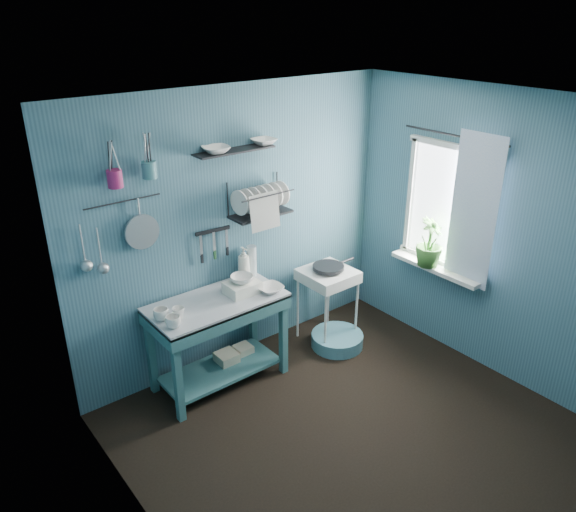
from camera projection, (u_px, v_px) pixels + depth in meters
floor at (350, 431)px, 4.42m from camera, size 3.20×3.20×0.00m
ceiling at (369, 107)px, 3.39m from camera, size 3.20×3.20×0.00m
wall_back at (238, 229)px, 4.97m from camera, size 3.20×0.00×3.20m
wall_front at (569, 399)px, 2.83m from camera, size 3.20×0.00×3.20m
wall_left at (145, 378)px, 2.99m from camera, size 0.00×3.00×3.00m
wall_right at (491, 236)px, 4.81m from camera, size 0.00×3.00×3.00m
work_counter at (219, 342)px, 4.84m from camera, size 1.19×0.67×0.81m
mug_left at (173, 322)px, 4.27m from camera, size 0.12×0.12×0.10m
mug_mid at (179, 313)px, 4.40m from camera, size 0.14×0.14×0.09m
mug_right at (161, 314)px, 4.37m from camera, size 0.17×0.17×0.10m
wash_tub at (242, 287)px, 4.78m from camera, size 0.28×0.22×0.10m
tub_bowl at (242, 279)px, 4.75m from camera, size 0.19×0.19×0.06m
soap_bottle at (244, 263)px, 4.99m from camera, size 0.12×0.12×0.30m
water_bottle at (252, 260)px, 5.07m from camera, size 0.09×0.09×0.28m
counter_bowl at (270, 289)px, 4.81m from camera, size 0.22×0.22×0.05m
hotplate_stand at (327, 305)px, 5.50m from camera, size 0.48×0.48×0.75m
frying_pan at (328, 267)px, 5.33m from camera, size 0.30×0.30×0.03m
knife_strip at (213, 231)px, 4.77m from camera, size 0.32×0.04×0.03m
dish_rack at (261, 198)px, 4.85m from camera, size 0.58×0.31×0.32m
upper_shelf at (234, 151)px, 4.56m from camera, size 0.70×0.19×0.02m
shelf_bowl_left at (216, 150)px, 4.45m from camera, size 0.25×0.25×0.05m
shelf_bowl_right at (264, 140)px, 4.71m from camera, size 0.21×0.21×0.05m
utensil_cup_magenta at (115, 179)px, 4.02m from camera, size 0.11×0.11×0.13m
utensil_cup_teal at (149, 170)px, 4.17m from camera, size 0.11×0.11×0.13m
colander at (142, 232)px, 4.33m from camera, size 0.28×0.03×0.28m
ladle_outer at (82, 244)px, 4.07m from camera, size 0.01×0.01×0.30m
ladle_inner at (99, 247)px, 4.16m from camera, size 0.01×0.01×0.30m
hook_rail at (123, 202)px, 4.17m from camera, size 0.60×0.01×0.01m
window_glass at (449, 207)px, 5.06m from camera, size 0.00×1.10×1.10m
windowsill at (435, 268)px, 5.25m from camera, size 0.16×0.95×0.04m
curtain at (474, 212)px, 4.79m from camera, size 0.00×1.35×1.35m
curtain_rod at (454, 135)px, 4.77m from camera, size 0.02×1.05×0.02m
potted_plant at (430, 243)px, 5.17m from camera, size 0.32×0.32×0.46m
storage_tin_large at (227, 364)px, 5.06m from camera, size 0.18×0.18×0.22m
storage_tin_small at (243, 355)px, 5.20m from camera, size 0.15×0.15×0.20m
floor_basin at (337, 340)px, 5.49m from camera, size 0.51×0.51×0.13m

